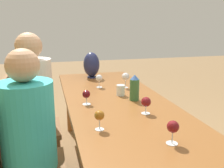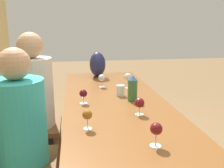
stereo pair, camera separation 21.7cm
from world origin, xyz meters
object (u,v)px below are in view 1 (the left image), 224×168
(wine_glass_2, at_px, (99,116))
(wine_glass_4, at_px, (86,95))
(vase, at_px, (91,65))
(chair_near, at_px, (19,162))
(water_bottle, at_px, (134,88))
(person_near, at_px, (31,138))
(chair_far, at_px, (26,124))
(person_far, at_px, (35,102))
(wine_glass_5, at_px, (173,127))
(water_tumbler, at_px, (121,90))
(wine_glass_1, at_px, (146,102))
(wine_glass_3, at_px, (126,77))
(wine_glass_0, at_px, (99,78))

(wine_glass_2, distance_m, wine_glass_4, 0.51)
(vase, bearing_deg, chair_near, 151.92)
(water_bottle, relative_size, person_near, 0.18)
(chair_far, bearing_deg, person_far, -90.00)
(wine_glass_4, height_order, wine_glass_5, wine_glass_5)
(water_tumbler, distance_m, person_near, 0.94)
(wine_glass_1, relative_size, chair_near, 0.13)
(wine_glass_2, height_order, chair_near, chair_near)
(wine_glass_4, bearing_deg, water_tumbler, -63.09)
(wine_glass_1, height_order, person_far, person_far)
(wine_glass_3, bearing_deg, vase, 24.54)
(vase, height_order, chair_far, vase)
(wine_glass_3, distance_m, wine_glass_4, 0.63)
(wine_glass_2, height_order, person_far, person_far)
(water_bottle, bearing_deg, wine_glass_1, 175.24)
(wine_glass_0, bearing_deg, chair_near, 140.97)
(person_near, bearing_deg, chair_far, 7.75)
(wine_glass_4, height_order, person_near, person_near)
(chair_near, bearing_deg, water_tumbler, -57.01)
(water_bottle, xyz_separation_m, wine_glass_5, (-0.80, 0.06, -0.01))
(vase, xyz_separation_m, chair_far, (-0.71, 0.72, -0.38))
(water_bottle, height_order, water_tumbler, water_bottle)
(person_near, bearing_deg, water_tumbler, -54.11)
(water_tumbler, bearing_deg, wine_glass_2, 153.53)
(water_tumbler, bearing_deg, wine_glass_0, 21.63)
(water_bottle, height_order, chair_far, water_bottle)
(wine_glass_1, bearing_deg, water_bottle, -4.76)
(wine_glass_2, relative_size, person_far, 0.10)
(vase, relative_size, wine_glass_0, 2.30)
(wine_glass_5, relative_size, chair_far, 0.14)
(wine_glass_0, bearing_deg, wine_glass_5, -173.71)
(wine_glass_2, xyz_separation_m, chair_near, (0.13, 0.51, -0.32))
(water_tumbler, bearing_deg, person_far, 83.25)
(water_tumbler, distance_m, wine_glass_3, 0.29)
(wine_glass_0, distance_m, wine_glass_5, 1.30)
(wine_glass_2, height_order, wine_glass_5, wine_glass_5)
(water_bottle, distance_m, chair_near, 1.05)
(wine_glass_5, bearing_deg, chair_near, 64.32)
(vase, bearing_deg, wine_glass_5, -175.55)
(wine_glass_3, height_order, chair_far, chair_far)
(wine_glass_1, relative_size, wine_glass_5, 0.93)
(water_bottle, relative_size, wine_glass_1, 1.77)
(wine_glass_5, relative_size, person_far, 0.10)
(wine_glass_1, bearing_deg, person_near, 94.14)
(chair_near, relative_size, person_far, 0.72)
(wine_glass_0, relative_size, chair_far, 0.14)
(wine_glass_2, xyz_separation_m, wine_glass_3, (0.93, -0.46, 0.02))
(wine_glass_0, height_order, wine_glass_3, wine_glass_3)
(wine_glass_2, height_order, wine_glass_4, wine_glass_2)
(water_tumbler, xyz_separation_m, wine_glass_5, (-0.96, -0.01, 0.05))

